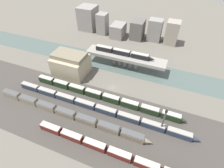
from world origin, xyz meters
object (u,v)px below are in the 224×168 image
object	(u,v)px
train_on_bridge	(124,53)
train_yard_near	(136,161)
warehouse_building	(71,64)
train_yard_outer	(104,97)
train_yard_mid	(68,114)
signal_tower	(163,121)
train_yard_far	(98,108)

from	to	relation	value
train_on_bridge	train_yard_near	world-z (taller)	train_on_bridge
train_on_bridge	warehouse_building	bearing A→B (deg)	-145.85
train_on_bridge	train_yard_outer	bearing A→B (deg)	-88.97
train_yard_near	train_yard_outer	xyz separation A→B (m)	(-25.35, 26.64, 0.29)
train_yard_near	train_yard_mid	size ratio (longest dim) A/B	1.10
train_yard_outer	train_yard_mid	bearing A→B (deg)	-124.82
warehouse_building	train_yard_near	bearing A→B (deg)	-37.16
train_yard_near	warehouse_building	distance (m)	67.69
train_yard_outer	signal_tower	distance (m)	33.31
train_on_bridge	signal_tower	world-z (taller)	signal_tower
train_yard_far	signal_tower	distance (m)	32.16
train_yard_near	warehouse_building	size ratio (longest dim) A/B	4.47
train_on_bridge	signal_tower	size ratio (longest dim) A/B	2.66
train_yard_near	warehouse_building	bearing A→B (deg)	142.84
train_yard_near	train_yard_mid	xyz separation A→B (m)	(-36.98, 9.90, 0.06)
train_on_bridge	train_yard_outer	size ratio (longest dim) A/B	0.46
train_on_bridge	train_yard_near	size ratio (longest dim) A/B	0.43
train_yard_mid	warehouse_building	distance (m)	35.49
train_on_bridge	train_yard_near	distance (m)	65.61
train_on_bridge	train_yard_outer	world-z (taller)	train_on_bridge
train_yard_near	train_yard_mid	distance (m)	38.29
train_yard_near	train_yard_outer	size ratio (longest dim) A/B	1.07
train_on_bridge	train_yard_near	xyz separation A→B (m)	(25.94, -59.67, -8.36)
train_on_bridge	train_yard_mid	bearing A→B (deg)	-102.51
train_yard_near	train_yard_far	size ratio (longest dim) A/B	0.94
train_yard_near	warehouse_building	xyz separation A→B (m)	(-53.80, 40.78, 4.93)
train_yard_mid	warehouse_building	xyz separation A→B (m)	(-16.82, 30.87, 4.88)
train_yard_near	train_yard_far	bearing A→B (deg)	143.66
signal_tower	warehouse_building	bearing A→B (deg)	159.47
warehouse_building	signal_tower	size ratio (longest dim) A/B	1.38
train_yard_mid	warehouse_building	world-z (taller)	warehouse_building
train_yard_mid	train_yard_far	size ratio (longest dim) A/B	0.85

